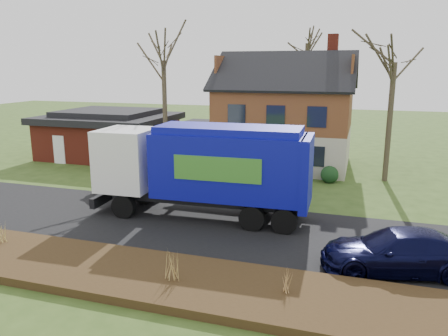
% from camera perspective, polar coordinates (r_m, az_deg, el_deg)
% --- Properties ---
extents(ground, '(120.00, 120.00, 0.00)m').
position_cam_1_polar(ground, '(20.13, -4.88, -7.46)').
color(ground, '#2F4717').
rests_on(ground, ground).
extents(road, '(80.00, 7.00, 0.02)m').
position_cam_1_polar(road, '(20.12, -4.88, -7.43)').
color(road, black).
rests_on(road, ground).
extents(mulch_verge, '(80.00, 3.50, 0.30)m').
position_cam_1_polar(mulch_verge, '(15.71, -12.47, -13.29)').
color(mulch_verge, black).
rests_on(mulch_verge, ground).
extents(main_house, '(12.95, 8.95, 9.26)m').
position_cam_1_polar(main_house, '(31.97, 7.12, 7.57)').
color(main_house, '#BFB199').
rests_on(main_house, ground).
extents(ranch_house, '(9.80, 8.20, 3.70)m').
position_cam_1_polar(ranch_house, '(36.37, -14.70, 4.39)').
color(ranch_house, maroon).
rests_on(ranch_house, ground).
extents(garbage_truck, '(10.43, 3.14, 4.43)m').
position_cam_1_polar(garbage_truck, '(20.42, -2.35, 0.36)').
color(garbage_truck, black).
rests_on(garbage_truck, ground).
extents(silver_sedan, '(4.56, 2.16, 1.44)m').
position_cam_1_polar(silver_sedan, '(25.07, -12.08, -1.82)').
color(silver_sedan, '#9D9FA4').
rests_on(silver_sedan, ground).
extents(navy_wagon, '(5.62, 3.21, 1.53)m').
position_cam_1_polar(navy_wagon, '(16.65, 21.80, -10.06)').
color(navy_wagon, black).
rests_on(navy_wagon, ground).
extents(tree_front_west, '(3.48, 3.48, 10.35)m').
position_cam_1_polar(tree_front_west, '(29.54, -7.99, 15.84)').
color(tree_front_west, '#473B2A').
rests_on(tree_front_west, ground).
extents(tree_front_east, '(3.76, 3.76, 10.45)m').
position_cam_1_polar(tree_front_east, '(28.64, 21.60, 15.11)').
color(tree_front_east, '#453B29').
rests_on(tree_front_east, ground).
extents(tree_back, '(3.87, 3.87, 12.25)m').
position_cam_1_polar(tree_back, '(39.86, 10.91, 17.42)').
color(tree_back, '#3C3424').
rests_on(tree_back, ground).
extents(grass_clump_west, '(0.33, 0.27, 0.87)m').
position_cam_1_polar(grass_clump_west, '(19.40, -27.16, -7.41)').
color(grass_clump_west, tan).
rests_on(grass_clump_west, mulch_verge).
extents(grass_clump_mid, '(0.35, 0.29, 0.98)m').
position_cam_1_polar(grass_clump_mid, '(14.49, -6.87, -12.61)').
color(grass_clump_mid, '#A8884A').
rests_on(grass_clump_mid, mulch_verge).
extents(grass_clump_east, '(0.32, 0.26, 0.80)m').
position_cam_1_polar(grass_clump_east, '(13.86, 8.18, -14.30)').
color(grass_clump_east, '#AF854D').
rests_on(grass_clump_east, mulch_verge).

